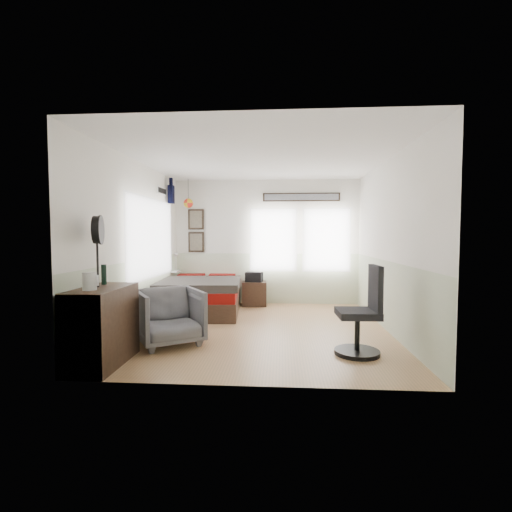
% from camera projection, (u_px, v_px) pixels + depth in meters
% --- Properties ---
extents(ground_plane, '(4.00, 4.50, 0.01)m').
position_uv_depth(ground_plane, '(260.00, 329.00, 5.93)').
color(ground_plane, '#AC8155').
extents(room_shell, '(4.02, 4.52, 2.71)m').
position_uv_depth(room_shell, '(256.00, 229.00, 6.03)').
color(room_shell, silver).
rests_on(room_shell, ground_plane).
extents(wall_decor, '(3.55, 1.32, 1.44)m').
position_uv_depth(wall_decor, '(214.00, 207.00, 7.84)').
color(wall_decor, black).
rests_on(wall_decor, room_shell).
extents(bed, '(1.60, 2.15, 0.65)m').
position_uv_depth(bed, '(202.00, 296.00, 7.23)').
color(bed, black).
rests_on(bed, ground_plane).
extents(dresser, '(0.48, 1.00, 0.90)m').
position_uv_depth(dresser, '(102.00, 326.00, 4.29)').
color(dresser, black).
rests_on(dresser, ground_plane).
extents(armchair, '(1.14, 1.15, 0.77)m').
position_uv_depth(armchair, '(170.00, 317.00, 5.10)').
color(armchair, slate).
rests_on(armchair, ground_plane).
extents(nightstand, '(0.54, 0.45, 0.51)m').
position_uv_depth(nightstand, '(254.00, 294.00, 7.91)').
color(nightstand, black).
rests_on(nightstand, ground_plane).
extents(task_chair, '(0.56, 0.56, 1.13)m').
position_uv_depth(task_chair, '(363.00, 318.00, 4.65)').
color(task_chair, black).
rests_on(task_chair, ground_plane).
extents(kettle, '(0.17, 0.15, 0.20)m').
position_uv_depth(kettle, '(90.00, 281.00, 4.07)').
color(kettle, silver).
rests_on(kettle, dresser).
extents(bottle, '(0.06, 0.06, 0.25)m').
position_uv_depth(bottle, '(104.00, 274.00, 4.53)').
color(bottle, black).
rests_on(bottle, dresser).
extents(stand_fan, '(0.18, 0.34, 0.84)m').
position_uv_depth(stand_fan, '(98.00, 231.00, 4.29)').
color(stand_fan, black).
rests_on(stand_fan, dresser).
extents(black_bag, '(0.38, 0.28, 0.20)m').
position_uv_depth(black_bag, '(254.00, 277.00, 7.89)').
color(black_bag, black).
rests_on(black_bag, nightstand).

